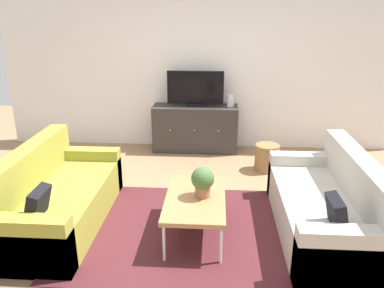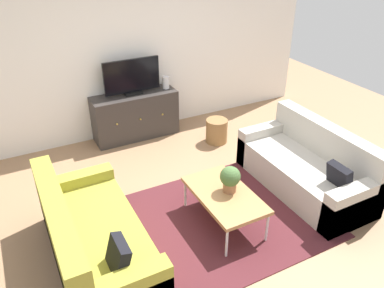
{
  "view_description": "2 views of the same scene",
  "coord_description": "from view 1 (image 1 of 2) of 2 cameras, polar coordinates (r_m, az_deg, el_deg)",
  "views": [
    {
      "loc": [
        0.26,
        -3.57,
        2.17
      ],
      "look_at": [
        0.0,
        0.43,
        0.75
      ],
      "focal_mm": 35.49,
      "sensor_mm": 36.0,
      "label": 1
    },
    {
      "loc": [
        -1.84,
        -3.09,
        3.01
      ],
      "look_at": [
        0.0,
        0.43,
        0.75
      ],
      "focal_mm": 35.87,
      "sensor_mm": 36.0,
      "label": 2
    }
  ],
  "objects": [
    {
      "name": "ground_plane",
      "position": [
        4.19,
        -0.4,
        -11.73
      ],
      "size": [
        10.0,
        10.0,
        0.0
      ],
      "primitive_type": "plane",
      "color": "#997251"
    },
    {
      "name": "wall_back",
      "position": [
        6.18,
        1.32,
        11.87
      ],
      "size": [
        6.4,
        0.12,
        2.7
      ],
      "primitive_type": "cube",
      "color": "white",
      "rests_on": "ground_plane"
    },
    {
      "name": "area_rug",
      "position": [
        4.06,
        -0.56,
        -12.75
      ],
      "size": [
        2.5,
        1.9,
        0.01
      ],
      "primitive_type": "cube",
      "color": "#4C1E23",
      "rests_on": "ground_plane"
    },
    {
      "name": "couch_left_side",
      "position": [
        4.3,
        -20.16,
        -7.91
      ],
      "size": [
        0.85,
        1.83,
        0.84
      ],
      "color": "olive",
      "rests_on": "ground_plane"
    },
    {
      "name": "couch_right_side",
      "position": [
        4.12,
        20.09,
        -9.14
      ],
      "size": [
        0.85,
        1.83,
        0.84
      ],
      "color": "#B2ADA3",
      "rests_on": "ground_plane"
    },
    {
      "name": "coffee_table",
      "position": [
        3.81,
        0.51,
        -8.35
      ],
      "size": [
        0.59,
        1.02,
        0.42
      ],
      "color": "#A37547",
      "rests_on": "ground_plane"
    },
    {
      "name": "potted_plant",
      "position": [
        3.73,
        1.62,
        -5.53
      ],
      "size": [
        0.23,
        0.23,
        0.31
      ],
      "color": "#936042",
      "rests_on": "coffee_table"
    },
    {
      "name": "tv_console",
      "position": [
        6.12,
        0.49,
        2.37
      ],
      "size": [
        1.34,
        0.47,
        0.73
      ],
      "color": "#332D2B",
      "rests_on": "ground_plane"
    },
    {
      "name": "flat_screen_tv",
      "position": [
        5.99,
        0.51,
        8.29
      ],
      "size": [
        0.88,
        0.16,
        0.55
      ],
      "color": "black",
      "rests_on": "tv_console"
    },
    {
      "name": "glass_vase",
      "position": [
        6.0,
        5.8,
        6.52
      ],
      "size": [
        0.11,
        0.11,
        0.2
      ],
      "primitive_type": "cylinder",
      "color": "silver",
      "rests_on": "tv_console"
    },
    {
      "name": "wicker_basket",
      "position": [
        5.5,
        11.18,
        -2.01
      ],
      "size": [
        0.34,
        0.34,
        0.38
      ],
      "primitive_type": "cylinder",
      "color": "olive",
      "rests_on": "ground_plane"
    }
  ]
}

